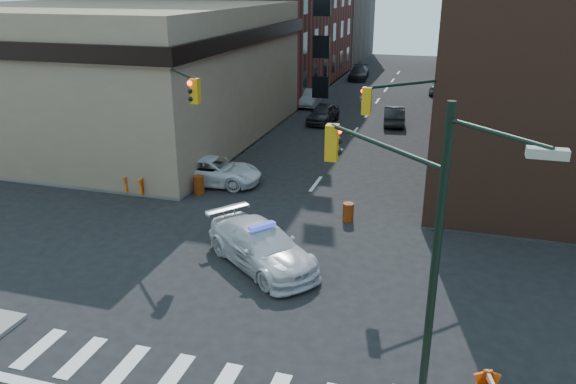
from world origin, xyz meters
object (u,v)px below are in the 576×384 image
Objects in this scene: police_car at (262,246)px; pickup at (213,171)px; pedestrian_b at (144,177)px; barricade_nw_a at (152,174)px; parked_car_wnear at (323,114)px; barrel_bank at (199,185)px; parked_car_enear at (394,115)px; parked_car_wfar at (311,98)px; pedestrian_a at (130,172)px; barrel_road at (348,212)px.

pickup is at bearing 73.00° from police_car.
pedestrian_b reaches higher than police_car.
pedestrian_b reaches higher than barricade_nw_a.
parked_car_wnear is 4.43× the size of barrel_bank.
pedestrian_b reaches higher than parked_car_enear.
barricade_nw_a is at bearing -100.91° from parked_car_wfar.
barrel_bank is at bearing 2.70° from barricade_nw_a.
pedestrian_b is (-5.35, -18.07, 0.19)m from parked_car_wnear.
pedestrian_a is at bearing -101.47° from parked_car_wfar.
police_car is 4.49× the size of barricade_nw_a.
pedestrian_a is at bearing 96.43° from police_car.
pedestrian_a is at bearing 177.31° from barrel_road.
parked_car_wfar reaches higher than barrel_road.
pedestrian_b is (-10.76, -19.10, 0.20)m from parked_car_enear.
parked_car_enear is 19.65m from barrel_road.
barrel_bank is at bearing 59.18° from parked_car_enear.
parked_car_enear is 20.01m from barrel_bank.
pedestrian_b is at bearing -62.26° from barricade_nw_a.
parked_car_wfar is at bearing -39.45° from parked_car_enear.
parked_car_enear is at bearing 16.07° from parked_car_wnear.
barrel_road is (8.10, -2.99, -0.29)m from pickup.
barricade_nw_a is at bearing 115.55° from pedestrian_b.
pedestrian_a reaches higher than pickup.
barrel_bank is at bearing -93.30° from parked_car_wnear.
pickup is at bearing 32.65° from barricade_nw_a.
pedestrian_a reaches higher than parked_car_wfar.
pedestrian_b is (-2.79, -24.12, 0.20)m from parked_car_wfar.
police_car is 1.31× the size of parked_car_wnear.
police_car is 10.91m from pedestrian_a.
police_car reaches higher than pickup.
parked_car_wfar is 22.97m from barricade_nw_a.
police_car is at bearing -48.67° from barrel_bank.
barrel_bank is (-8.00, -18.34, -0.24)m from parked_car_enear.
barricade_nw_a reaches higher than barrel_road.
parked_car_wnear reaches higher than parked_car_enear.
parked_car_wfar is (-5.71, 29.88, -0.10)m from police_car.
police_car is 2.93× the size of pedestrian_a.
pickup reaches higher than barricade_nw_a.
parked_car_wfar is 23.36m from barrel_bank.
parked_car_wfar is at bearing 94.88° from pedestrian_b.
pickup is 15.83m from parked_car_wnear.
pedestrian_a is at bearing 120.56° from pickup.
barrel_bank is at bearing 170.91° from barrel_road.
parked_car_wnear is at bearing 81.47° from barrel_bank.
parked_car_wfar is 25.98m from barrel_road.
parked_car_wfar is 3.49× the size of barricade_nw_a.
pickup is at bearing 57.25° from parked_car_enear.
barrel_bank is (2.76, 0.76, -0.44)m from pedestrian_b.
pedestrian_a is (-11.52, -19.10, 0.39)m from parked_car_enear.
parked_car_wfar reaches higher than barrel_bank.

